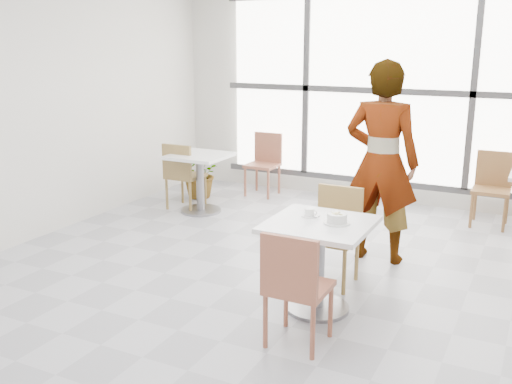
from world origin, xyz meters
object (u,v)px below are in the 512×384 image
at_px(oatmeal_bowl, 337,218).
at_px(bg_table_left, 200,175).
at_px(plant_left, 201,173).
at_px(chair_far, 336,228).
at_px(main_table, 319,249).
at_px(chair_near, 295,282).
at_px(coffee_cup, 310,213).
at_px(bg_chair_left_far, 265,159).
at_px(person, 382,163).
at_px(bg_chair_right_far, 492,183).
at_px(bg_chair_left_near, 182,172).

distance_m(oatmeal_bowl, bg_table_left, 3.17).
bearing_deg(plant_left, chair_far, -36.20).
distance_m(main_table, chair_near, 0.65).
distance_m(chair_near, coffee_cup, 0.82).
bearing_deg(plant_left, bg_chair_left_far, 40.39).
distance_m(chair_near, person, 2.06).
xyz_separation_m(oatmeal_bowl, bg_chair_right_far, (0.88, 3.06, -0.29)).
bearing_deg(chair_near, oatmeal_bowl, -95.56).
xyz_separation_m(main_table, chair_near, (0.07, -0.65, -0.02)).
xyz_separation_m(main_table, bg_chair_left_near, (-2.62, 1.95, -0.02)).
distance_m(main_table, oatmeal_bowl, 0.30).
xyz_separation_m(bg_table_left, bg_chair_left_far, (0.34, 1.19, 0.01)).
xyz_separation_m(chair_near, oatmeal_bowl, (0.07, 0.67, 0.29)).
bearing_deg(plant_left, oatmeal_bowl, -41.67).
relative_size(main_table, plant_left, 1.13).
distance_m(chair_near, plant_left, 4.25).
bearing_deg(oatmeal_bowl, chair_near, -95.56).
bearing_deg(oatmeal_bowl, bg_chair_right_far, 74.00).
xyz_separation_m(bg_chair_left_far, plant_left, (-0.70, -0.59, -0.15)).
distance_m(main_table, coffee_cup, 0.30).
bearing_deg(oatmeal_bowl, person, 90.63).
bearing_deg(person, bg_chair_left_near, -13.75).
height_order(main_table, chair_near, chair_near).
distance_m(chair_near, bg_chair_right_far, 3.85).
relative_size(coffee_cup, bg_chair_left_far, 0.18).
xyz_separation_m(chair_near, bg_table_left, (-2.43, 2.61, -0.01)).
bearing_deg(chair_far, main_table, -82.70).
height_order(oatmeal_bowl, person, person).
bearing_deg(bg_chair_left_far, person, -40.11).
bearing_deg(person, bg_chair_left_far, -41.59).
height_order(chair_far, bg_chair_left_far, same).
bearing_deg(bg_chair_right_far, person, -117.24).
distance_m(bg_table_left, bg_chair_right_far, 3.55).
xyz_separation_m(coffee_cup, person, (0.24, 1.25, 0.21)).
xyz_separation_m(bg_chair_right_far, plant_left, (-3.73, -0.53, -0.15)).
bearing_deg(chair_near, bg_chair_left_far, -61.23).
bearing_deg(chair_far, bg_chair_right_far, 66.01).
bearing_deg(chair_far, chair_near, -83.37).
distance_m(main_table, chair_far, 0.64).
bearing_deg(bg_chair_left_near, bg_table_left, -176.22).
bearing_deg(chair_near, coffee_cup, -75.55).
bearing_deg(main_table, bg_chair_left_near, 143.38).
relative_size(coffee_cup, plant_left, 0.22).
distance_m(chair_far, bg_chair_right_far, 2.69).
distance_m(oatmeal_bowl, bg_chair_left_far, 3.81).
bearing_deg(bg_chair_left_near, bg_chair_right_far, -162.59).
distance_m(coffee_cup, bg_chair_left_near, 3.12).
relative_size(oatmeal_bowl, person, 0.11).
relative_size(main_table, chair_near, 0.92).
bearing_deg(bg_chair_left_near, oatmeal_bowl, 145.06).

